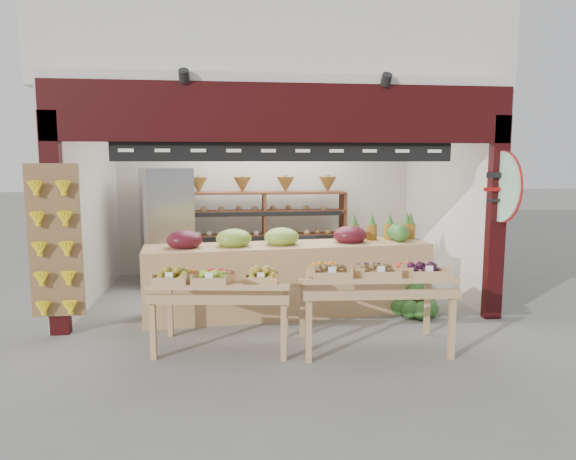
{
  "coord_description": "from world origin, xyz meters",
  "views": [
    {
      "loc": [
        -0.72,
        -7.33,
        2.06
      ],
      "look_at": [
        0.12,
        -0.2,
        1.11
      ],
      "focal_mm": 32.0,
      "sensor_mm": 36.0,
      "label": 1
    }
  ],
  "objects_px": {
    "cardboard_stack": "(199,277)",
    "watermelon_pile": "(415,303)",
    "back_shelving": "(264,217)",
    "display_table_left": "(214,283)",
    "mid_counter": "(289,276)",
    "refrigerator": "(167,226)",
    "display_table_right": "(373,276)"
  },
  "relations": [
    {
      "from": "cardboard_stack",
      "to": "watermelon_pile",
      "type": "relative_size",
      "value": 1.64
    },
    {
      "from": "back_shelving",
      "to": "display_table_left",
      "type": "bearing_deg",
      "value": -103.22
    },
    {
      "from": "back_shelving",
      "to": "mid_counter",
      "type": "xyz_separation_m",
      "value": [
        0.17,
        -2.27,
        -0.56
      ]
    },
    {
      "from": "refrigerator",
      "to": "mid_counter",
      "type": "height_order",
      "value": "refrigerator"
    },
    {
      "from": "display_table_right",
      "to": "refrigerator",
      "type": "bearing_deg",
      "value": 127.39
    },
    {
      "from": "mid_counter",
      "to": "display_table_left",
      "type": "xyz_separation_m",
      "value": [
        -0.97,
        -1.17,
        0.21
      ]
    },
    {
      "from": "refrigerator",
      "to": "display_table_left",
      "type": "xyz_separation_m",
      "value": [
        0.86,
        -3.21,
        -0.24
      ]
    },
    {
      "from": "back_shelving",
      "to": "cardboard_stack",
      "type": "height_order",
      "value": "back_shelving"
    },
    {
      "from": "back_shelving",
      "to": "display_table_right",
      "type": "relative_size",
      "value": 1.73
    },
    {
      "from": "back_shelving",
      "to": "refrigerator",
      "type": "relative_size",
      "value": 1.48
    },
    {
      "from": "mid_counter",
      "to": "display_table_left",
      "type": "bearing_deg",
      "value": -129.7
    },
    {
      "from": "display_table_right",
      "to": "display_table_left",
      "type": "bearing_deg",
      "value": 172.98
    },
    {
      "from": "mid_counter",
      "to": "watermelon_pile",
      "type": "relative_size",
      "value": 5.97
    },
    {
      "from": "refrigerator",
      "to": "display_table_right",
      "type": "height_order",
      "value": "refrigerator"
    },
    {
      "from": "cardboard_stack",
      "to": "refrigerator",
      "type": "bearing_deg",
      "value": 126.82
    },
    {
      "from": "display_table_left",
      "to": "mid_counter",
      "type": "bearing_deg",
      "value": 50.3
    },
    {
      "from": "watermelon_pile",
      "to": "refrigerator",
      "type": "bearing_deg",
      "value": 146.73
    },
    {
      "from": "refrigerator",
      "to": "display_table_left",
      "type": "distance_m",
      "value": 3.33
    },
    {
      "from": "back_shelving",
      "to": "mid_counter",
      "type": "relative_size",
      "value": 0.75
    },
    {
      "from": "back_shelving",
      "to": "display_table_left",
      "type": "distance_m",
      "value": 3.56
    },
    {
      "from": "mid_counter",
      "to": "display_table_right",
      "type": "distance_m",
      "value": 1.62
    },
    {
      "from": "back_shelving",
      "to": "display_table_right",
      "type": "height_order",
      "value": "back_shelving"
    },
    {
      "from": "display_table_right",
      "to": "back_shelving",
      "type": "bearing_deg",
      "value": 104.46
    },
    {
      "from": "display_table_left",
      "to": "refrigerator",
      "type": "bearing_deg",
      "value": 105.05
    },
    {
      "from": "refrigerator",
      "to": "mid_counter",
      "type": "relative_size",
      "value": 0.5
    },
    {
      "from": "refrigerator",
      "to": "display_table_right",
      "type": "distance_m",
      "value": 4.31
    },
    {
      "from": "refrigerator",
      "to": "watermelon_pile",
      "type": "xyz_separation_m",
      "value": [
        3.53,
        -2.31,
        -0.81
      ]
    },
    {
      "from": "back_shelving",
      "to": "watermelon_pile",
      "type": "xyz_separation_m",
      "value": [
        1.86,
        -2.55,
        -0.92
      ]
    },
    {
      "from": "display_table_left",
      "to": "watermelon_pile",
      "type": "xyz_separation_m",
      "value": [
        2.67,
        0.89,
        -0.56
      ]
    },
    {
      "from": "display_table_left",
      "to": "watermelon_pile",
      "type": "height_order",
      "value": "display_table_left"
    },
    {
      "from": "display_table_right",
      "to": "watermelon_pile",
      "type": "bearing_deg",
      "value": 50.52
    },
    {
      "from": "back_shelving",
      "to": "watermelon_pile",
      "type": "height_order",
      "value": "back_shelving"
    }
  ]
}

